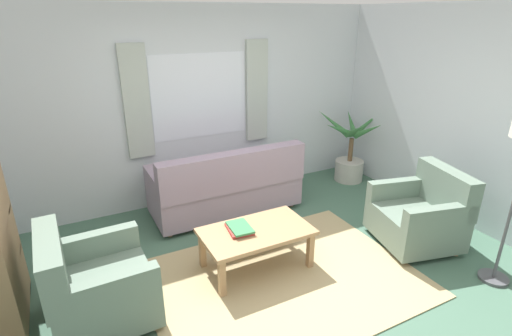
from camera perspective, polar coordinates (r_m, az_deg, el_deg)
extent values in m
plane|color=#476B56|center=(4.03, 4.04, -16.01)|extent=(6.24, 6.24, 0.00)
cube|color=silver|center=(5.37, -8.34, 8.92)|extent=(5.32, 0.12, 2.60)
cube|color=silver|center=(5.27, 30.17, 5.97)|extent=(0.12, 4.40, 2.60)
cube|color=white|center=(5.29, -8.20, 10.38)|extent=(1.30, 0.01, 1.10)
cube|color=#B2BCB2|center=(5.05, -17.08, 9.15)|extent=(0.32, 0.06, 1.40)
cube|color=#B2BCB2|center=(5.58, 0.09, 11.19)|extent=(0.32, 0.06, 1.40)
cube|color=tan|center=(4.03, 4.05, -15.95)|extent=(2.59, 1.93, 0.01)
cube|color=#998499|center=(5.18, -4.54, -3.70)|extent=(1.90, 0.80, 0.38)
cube|color=#998499|center=(4.74, -3.16, -0.47)|extent=(1.90, 0.20, 0.48)
cube|color=#998499|center=(5.43, 3.83, 1.07)|extent=(0.16, 0.80, 0.24)
cube|color=#998499|center=(4.82, -14.20, -2.30)|extent=(0.16, 0.80, 0.24)
cylinder|color=#A87F56|center=(5.86, 2.02, -2.91)|extent=(0.06, 0.06, 0.06)
cylinder|color=#A87F56|center=(5.31, -14.27, -6.33)|extent=(0.06, 0.06, 0.06)
cylinder|color=#A87F56|center=(5.40, 5.16, -5.24)|extent=(0.06, 0.06, 0.06)
cylinder|color=#A87F56|center=(4.80, -12.50, -9.36)|extent=(0.06, 0.06, 0.06)
cube|color=slate|center=(3.71, -21.37, -16.84)|extent=(0.82, 0.86, 0.36)
cube|color=slate|center=(3.48, -27.76, -12.48)|extent=(0.20, 0.84, 0.46)
cube|color=slate|center=(3.25, -21.05, -16.45)|extent=(0.80, 0.14, 0.22)
cube|color=slate|center=(3.85, -22.81, -10.31)|extent=(0.80, 0.14, 0.22)
cylinder|color=#A87F56|center=(3.61, -14.63, -21.47)|extent=(0.05, 0.05, 0.06)
cylinder|color=#A87F56|center=(4.13, -17.22, -15.49)|extent=(0.05, 0.05, 0.06)
cylinder|color=#A87F56|center=(4.10, -26.32, -17.25)|extent=(0.05, 0.05, 0.06)
cube|color=slate|center=(4.80, 22.16, -7.65)|extent=(0.98, 1.00, 0.36)
cube|color=slate|center=(4.83, 26.03, -2.71)|extent=(0.37, 0.86, 0.46)
cube|color=slate|center=(4.94, 20.27, -2.80)|extent=(0.81, 0.30, 0.22)
cube|color=slate|center=(4.43, 25.32, -6.45)|extent=(0.81, 0.30, 0.22)
cylinder|color=#A87F56|center=(4.98, 16.55, -8.56)|extent=(0.05, 0.05, 0.06)
cylinder|color=#A87F56|center=(4.50, 20.87, -12.61)|extent=(0.05, 0.05, 0.06)
cylinder|color=#A87F56|center=(5.31, 22.60, -7.41)|extent=(0.05, 0.05, 0.06)
cylinder|color=#A87F56|center=(4.87, 27.24, -10.98)|extent=(0.05, 0.05, 0.06)
cube|color=#A87F56|center=(3.97, 0.03, -9.30)|extent=(1.10, 0.64, 0.04)
cube|color=#A87F56|center=(3.72, -5.01, -15.79)|extent=(0.06, 0.06, 0.40)
cube|color=#A87F56|center=(4.12, 7.94, -11.87)|extent=(0.06, 0.06, 0.40)
cube|color=#A87F56|center=(4.12, -7.87, -11.81)|extent=(0.06, 0.06, 0.40)
cube|color=#A87F56|center=(4.48, 4.10, -8.70)|extent=(0.06, 0.06, 0.40)
cube|color=#B23833|center=(3.94, -2.45, -8.93)|extent=(0.26, 0.32, 0.03)
cube|color=#387F4C|center=(3.93, -2.36, -8.66)|extent=(0.22, 0.32, 0.02)
cylinder|color=#B7B2A8|center=(6.33, 13.43, -0.32)|extent=(0.44, 0.44, 0.32)
cylinder|color=brown|center=(6.21, 13.70, 2.62)|extent=(0.07, 0.07, 0.36)
cone|color=#38753D|center=(6.29, 15.98, 6.27)|extent=(0.54, 0.11, 0.38)
cone|color=#38753D|center=(6.36, 13.76, 6.50)|extent=(0.32, 0.48, 0.39)
cone|color=#38753D|center=(6.16, 11.30, 6.47)|extent=(0.36, 0.52, 0.42)
cone|color=#38753D|center=(5.97, 12.11, 5.52)|extent=(0.49, 0.15, 0.28)
cone|color=#38753D|center=(5.79, 14.56, 5.40)|extent=(0.33, 0.60, 0.42)
cone|color=#38753D|center=(6.05, 16.07, 5.30)|extent=(0.27, 0.43, 0.36)
cube|color=#A87F56|center=(3.78, -32.76, -7.28)|extent=(0.02, 0.90, 1.70)
cube|color=#A87F56|center=(4.22, -32.34, -17.70)|extent=(0.30, 0.86, 0.02)
cylinder|color=#4C4C51|center=(4.66, 31.39, -13.56)|extent=(0.28, 0.28, 0.03)
cylinder|color=#4C4C51|center=(4.33, 33.25, -5.47)|extent=(0.03, 0.03, 1.43)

